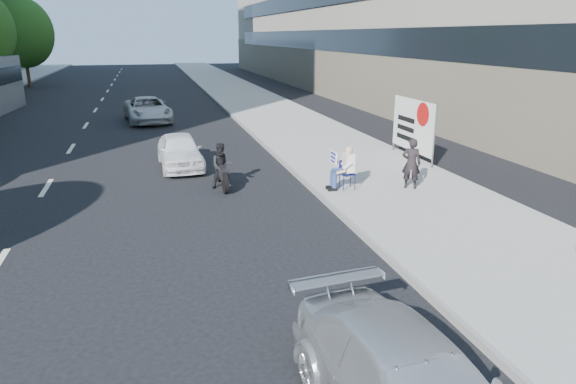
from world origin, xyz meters
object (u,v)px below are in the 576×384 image
object	(u,v)px
protest_banner	(413,125)
white_sedan_far	(148,110)
seated_protester	(344,165)
motorcycle	(222,168)
pedestrian_woman	(411,163)
white_sedan_near	(180,151)

from	to	relation	value
protest_banner	white_sedan_far	distance (m)	15.56
seated_protester	motorcycle	world-z (taller)	seated_protester
protest_banner	motorcycle	size ratio (longest dim) A/B	1.50
white_sedan_far	protest_banner	bearing A→B (deg)	-59.12
protest_banner	white_sedan_far	world-z (taller)	protest_banner
pedestrian_woman	motorcycle	distance (m)	5.78
seated_protester	motorcycle	xyz separation A→B (m)	(-3.43, 1.56, -0.24)
seated_protester	white_sedan_far	world-z (taller)	seated_protester
seated_protester	protest_banner	world-z (taller)	protest_banner
pedestrian_woman	white_sedan_far	distance (m)	17.57
seated_protester	white_sedan_near	size ratio (longest dim) A/B	0.36
white_sedan_far	pedestrian_woman	bearing A→B (deg)	-71.19
pedestrian_woman	white_sedan_near	distance (m)	8.20
seated_protester	protest_banner	size ratio (longest dim) A/B	0.43
protest_banner	pedestrian_woman	bearing A→B (deg)	-118.48
pedestrian_woman	motorcycle	xyz separation A→B (m)	(-5.41, 2.02, -0.28)
protest_banner	white_sedan_near	size ratio (longest dim) A/B	0.85
pedestrian_woman	motorcycle	world-z (taller)	pedestrian_woman
seated_protester	protest_banner	distance (m)	4.99
seated_protester	white_sedan_far	distance (m)	16.38
white_sedan_near	white_sedan_far	world-z (taller)	white_sedan_far
motorcycle	white_sedan_near	bearing A→B (deg)	108.58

